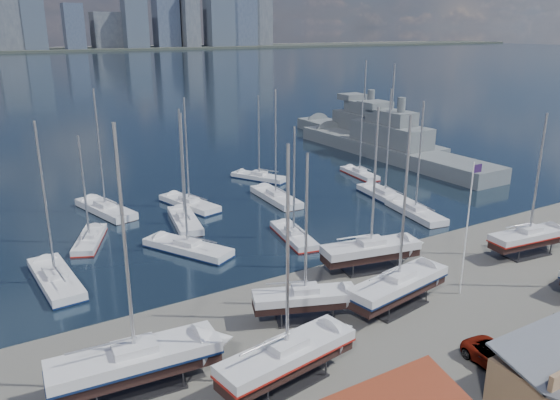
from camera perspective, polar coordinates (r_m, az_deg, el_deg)
ground at (r=49.33m, az=13.98°, el=-10.01°), size 1400.00×1400.00×0.00m
water at (r=342.46m, az=-26.28°, el=12.03°), size 1400.00×600.00×0.40m
sailboat_cradle_0 at (r=37.34m, az=-14.85°, el=-15.95°), size 11.05×3.86×17.42m
sailboat_cradle_1 at (r=36.77m, az=0.75°, el=-16.00°), size 10.25×4.20×16.08m
sailboat_cradle_2 at (r=43.92m, az=2.64°, el=-10.19°), size 8.56×5.14×13.70m
sailboat_cradle_3 at (r=46.68m, az=12.29°, el=-8.68°), size 10.33×4.35×16.17m
sailboat_cradle_4 at (r=53.21m, az=9.46°, el=-5.16°), size 9.95×4.46×15.72m
sailboat_cradle_6 at (r=61.30m, az=24.56°, el=-3.54°), size 9.22×3.52×14.64m
sailboat_moored_0 at (r=54.36m, az=-22.37°, el=-7.83°), size 3.56×10.66×15.70m
sailboat_moored_1 at (r=62.93m, az=-19.24°, el=-4.02°), size 5.46×8.55×12.43m
sailboat_moored_2 at (r=72.39m, az=-17.75°, el=-1.06°), size 5.48×11.17×16.25m
sailboat_moored_3 at (r=57.97m, az=-9.61°, el=-5.10°), size 7.32×10.31×15.21m
sailboat_moored_4 at (r=66.01m, az=-9.91°, el=-2.25°), size 4.47×9.86×14.39m
sailboat_moored_5 at (r=72.21m, az=-9.44°, el=-0.50°), size 5.23×10.34×14.89m
sailboat_moored_6 at (r=60.59m, az=1.43°, el=-3.83°), size 4.02×9.12×13.19m
sailboat_moored_7 at (r=73.88m, az=-0.45°, el=0.17°), size 3.49×10.49×15.61m
sailboat_moored_8 at (r=84.14m, az=-2.18°, el=2.33°), size 6.46×9.16×13.50m
sailboat_moored_9 at (r=70.05m, az=13.94°, el=-1.34°), size 4.37×10.16×14.85m
sailboat_moored_10 at (r=75.91m, az=10.90°, el=0.32°), size 4.37×10.75×15.61m
sailboat_moored_11 at (r=87.19m, az=8.30°, el=2.70°), size 3.29×8.53×12.43m
naval_ship_east at (r=100.40m, az=11.35°, el=5.30°), size 7.28×45.42×18.09m
naval_ship_west at (r=113.23m, az=8.63°, el=6.81°), size 8.88×42.24×17.78m
car_c at (r=41.56m, az=22.06°, el=-15.24°), size 3.07×5.76×1.54m
flagpole at (r=48.80m, az=19.09°, el=-2.01°), size 1.05×0.12×11.91m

